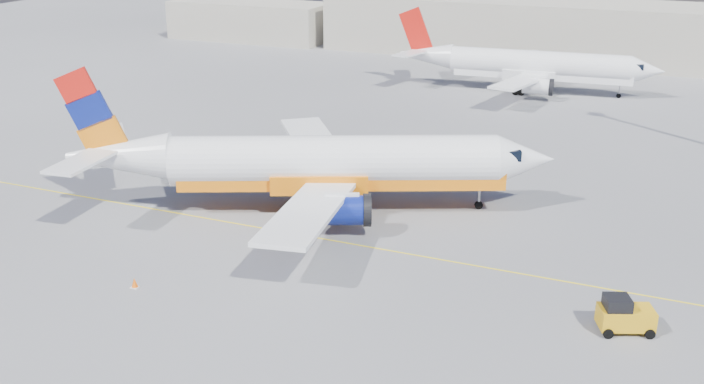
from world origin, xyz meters
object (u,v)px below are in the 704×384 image
at_px(second_jet, 530,66).
at_px(traffic_cone, 135,283).
at_px(main_jet, 319,164).
at_px(gse_tug, 624,315).

height_order(second_jet, traffic_cone, second_jet).
relative_size(main_jet, second_jet, 1.12).
distance_m(main_jet, second_jet, 44.67).
relative_size(gse_tug, traffic_cone, 5.13).
height_order(main_jet, second_jet, main_jet).
xyz_separation_m(second_jet, gse_tug, (15.66, -53.54, -2.19)).
bearing_deg(second_jet, main_jet, -103.46).
relative_size(main_jet, traffic_cone, 56.52).
xyz_separation_m(main_jet, gse_tug, (22.17, -9.35, -2.64)).
distance_m(main_jet, gse_tug, 24.20).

